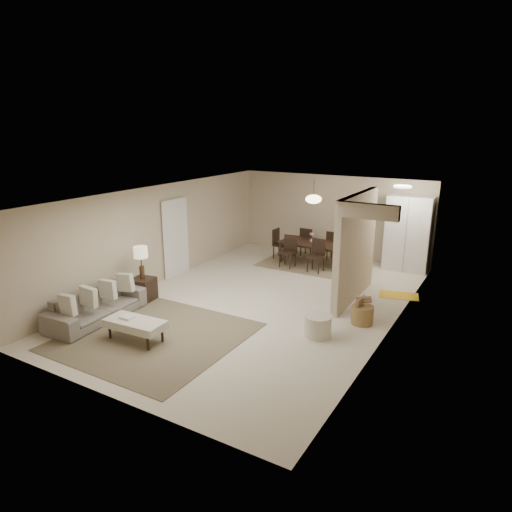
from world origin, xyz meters
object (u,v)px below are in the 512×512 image
Objects in this scene: ottoman_bench at (135,324)px; round_pouf at (318,326)px; sofa at (96,306)px; side_table at (143,289)px; dining_table at (312,253)px; pantry_cabinet at (408,234)px; wicker_basket at (362,315)px.

round_pouf reaches higher than ottoman_bench.
sofa is 4.07× the size of side_table.
side_table is 4.27m from round_pouf.
sofa is 1.18× the size of dining_table.
dining_table is (2.27, 6.00, 0.01)m from sofa.
sofa is (-4.80, -6.77, -0.73)m from pantry_cabinet.
side_table is 5.00m from wicker_basket.
dining_table is (2.22, 4.67, 0.06)m from side_table.
side_table is at bearing -113.94° from dining_table.
round_pouf is 1.20× the size of wicker_basket.
pantry_cabinet reaches higher than side_table.
pantry_cabinet is 0.96× the size of sofa.
ottoman_bench is (1.40, -0.30, 0.02)m from sofa.
sofa is 4.05× the size of round_pouf.
sofa is at bearing -151.78° from wicker_basket.
dining_table reaches higher than sofa.
sofa is 1.82× the size of ottoman_bench.
ottoman_bench is at bearing -146.60° from round_pouf.
pantry_cabinet is at bearing 84.56° from round_pouf.
sofa is 4.61m from round_pouf.
dining_table reaches higher than wicker_basket.
wicker_basket is at bearing -65.08° from sofa.
round_pouf is 4.83m from dining_table.
ottoman_bench is 2.11m from side_table.
round_pouf is at bearing 3.95° from side_table.
side_table is (-1.35, 1.63, -0.07)m from ottoman_bench.
side_table is (0.05, 1.33, -0.05)m from sofa.
dining_table reaches higher than round_pouf.
round_pouf is 1.15m from wicker_basket.
pantry_cabinet reaches higher than round_pouf.
side_table reaches higher than ottoman_bench.
round_pouf is (4.31, 1.62, -0.11)m from sofa.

